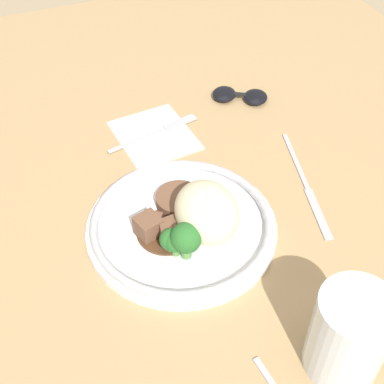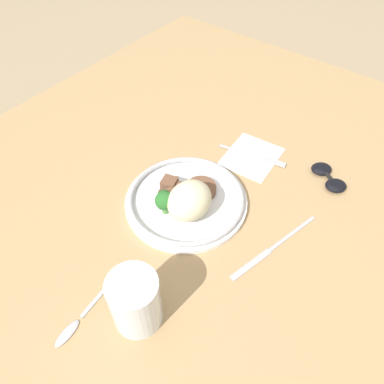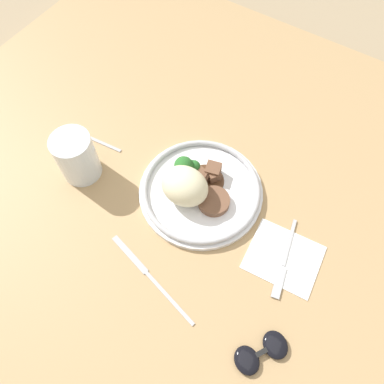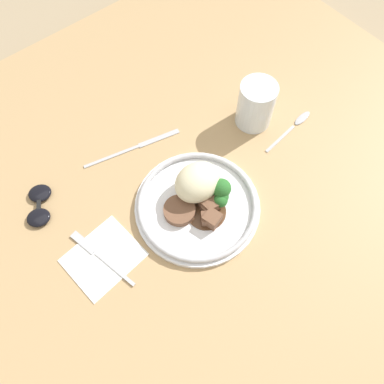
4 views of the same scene
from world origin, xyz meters
name	(u,v)px [view 2 (image 2 of 4)]	position (x,y,z in m)	size (l,w,h in m)	color
ground_plane	(202,217)	(0.00, 0.00, 0.00)	(8.00, 8.00, 0.00)	#998466
dining_table	(202,210)	(0.00, 0.00, 0.02)	(1.44, 1.25, 0.05)	tan
napkin	(252,157)	(-0.19, 0.01, 0.05)	(0.15, 0.13, 0.00)	white
plate	(185,199)	(0.03, -0.02, 0.07)	(0.26, 0.26, 0.09)	white
juice_glass	(136,303)	(0.27, 0.07, 0.10)	(0.08, 0.08, 0.11)	orange
fork	(258,157)	(-0.20, 0.02, 0.05)	(0.05, 0.17, 0.00)	#ADADB2
knife	(272,249)	(0.01, 0.18, 0.05)	(0.23, 0.07, 0.00)	#ADADB2
spoon	(76,323)	(0.34, -0.01, 0.05)	(0.16, 0.03, 0.01)	#ADADB2
sunglasses	(328,177)	(-0.23, 0.18, 0.06)	(0.09, 0.11, 0.01)	black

